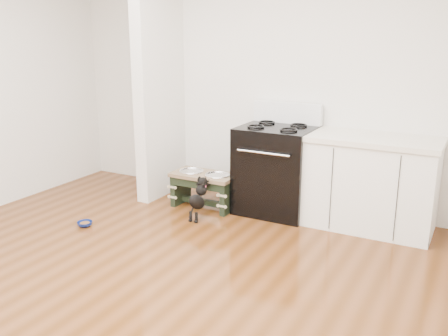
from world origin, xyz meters
TOP-DOWN VIEW (x-y plane):
  - ground at (0.00, 0.00)m, footprint 5.00×5.00m
  - room_shell at (0.00, 0.00)m, footprint 5.00×5.00m
  - partition_wall at (-1.18, 2.10)m, footprint 0.15×0.80m
  - oven_range at (0.25, 2.16)m, footprint 0.76×0.69m
  - cabinet_run at (1.23, 2.18)m, footprint 1.24×0.64m
  - dog_feeder at (-0.48, 1.90)m, footprint 0.70×0.38m
  - puppy at (-0.36, 1.57)m, footprint 0.12×0.36m
  - floor_bowl at (-1.25, 0.86)m, footprint 0.15×0.15m

SIDE VIEW (x-z plane):
  - ground at x=0.00m, z-range 0.00..0.00m
  - floor_bowl at x=-1.25m, z-range 0.00..0.05m
  - puppy at x=-0.36m, z-range 0.02..0.45m
  - dog_feeder at x=-0.48m, z-range 0.07..0.48m
  - cabinet_run at x=1.23m, z-range 0.00..0.91m
  - oven_range at x=0.25m, z-range -0.09..1.05m
  - partition_wall at x=-1.18m, z-range 0.00..2.70m
  - room_shell at x=0.00m, z-range -0.88..4.12m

